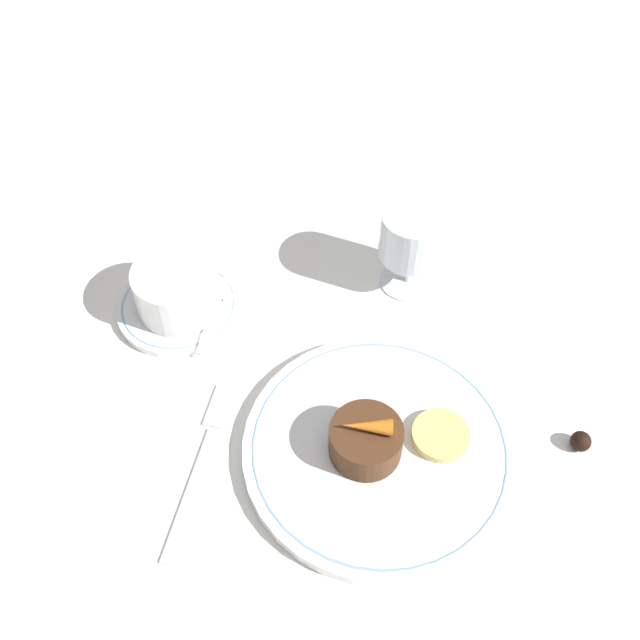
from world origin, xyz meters
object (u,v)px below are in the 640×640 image
object	(u,v)px
coffee_cup	(177,288)
fork	(204,450)
dinner_plate	(379,449)
dessert_cake	(366,440)
wine_glass	(413,238)

from	to	relation	value
coffee_cup	fork	world-z (taller)	coffee_cup
dinner_plate	coffee_cup	size ratio (longest dim) A/B	2.23
coffee_cup	fork	distance (m)	0.19
fork	coffee_cup	bearing A→B (deg)	104.71
fork	dessert_cake	distance (m)	0.16
wine_glass	fork	world-z (taller)	wine_glass
dinner_plate	wine_glass	size ratio (longest dim) A/B	2.50
wine_glass	fork	xyz separation A→B (m)	(-0.22, -0.23, -0.07)
wine_glass	fork	size ratio (longest dim) A/B	0.57
dinner_plate	dessert_cake	size ratio (longest dim) A/B	3.77
coffee_cup	wine_glass	world-z (taller)	wine_glass
dessert_cake	coffee_cup	bearing A→B (deg)	138.58
wine_glass	dessert_cake	world-z (taller)	wine_glass
coffee_cup	dessert_cake	world-z (taller)	coffee_cup
dinner_plate	coffee_cup	distance (m)	0.29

